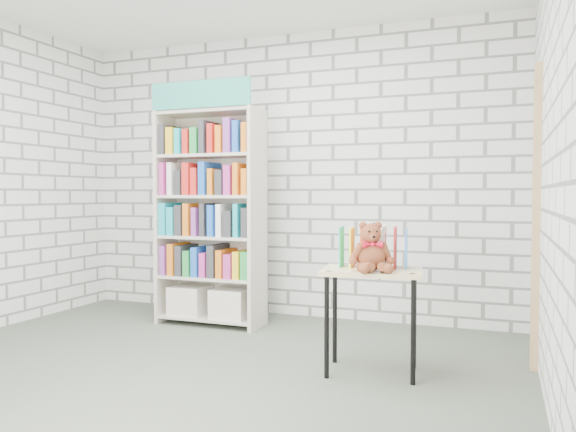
% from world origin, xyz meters
% --- Properties ---
extents(ground, '(4.50, 4.50, 0.00)m').
position_xyz_m(ground, '(0.00, 0.00, 0.00)').
color(ground, '#485144').
rests_on(ground, ground).
extents(room_shell, '(4.52, 4.02, 2.81)m').
position_xyz_m(room_shell, '(0.00, 0.00, 1.78)').
color(room_shell, silver).
rests_on(room_shell, ground).
extents(bookshelf, '(0.99, 0.39, 2.23)m').
position_xyz_m(bookshelf, '(-0.52, 1.36, 1.01)').
color(bookshelf, beige).
rests_on(bookshelf, ground).
extents(display_table, '(0.71, 0.54, 0.71)m').
position_xyz_m(display_table, '(1.19, 0.46, 0.61)').
color(display_table, '#DDC684').
rests_on(display_table, ground).
extents(table_books, '(0.48, 0.26, 0.27)m').
position_xyz_m(table_books, '(1.18, 0.57, 0.84)').
color(table_books, '#2BBDA9').
rests_on(table_books, display_table).
extents(teddy_bear, '(0.31, 0.29, 0.33)m').
position_xyz_m(teddy_bear, '(1.21, 0.36, 0.84)').
color(teddy_bear, brown).
rests_on(teddy_bear, display_table).
extents(door_trim, '(0.05, 0.12, 2.10)m').
position_xyz_m(door_trim, '(2.23, 0.95, 1.05)').
color(door_trim, tan).
rests_on(door_trim, ground).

